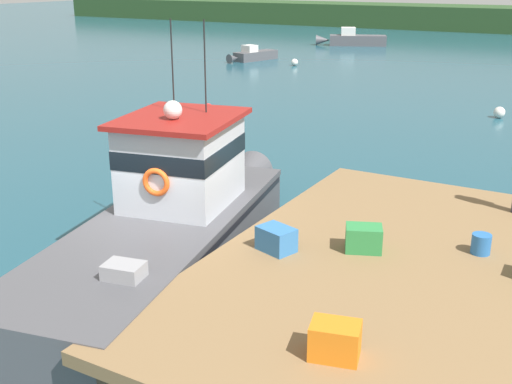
{
  "coord_description": "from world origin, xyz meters",
  "views": [
    {
      "loc": [
        7.24,
        -9.19,
        5.63
      ],
      "look_at": [
        1.2,
        1.46,
        1.4
      ],
      "focal_mm": 44.51,
      "sensor_mm": 36.0,
      "label": 1
    }
  ],
  "objects_px": {
    "crate_single_by_cleat": "(335,340)",
    "mooring_buoy_outer": "(208,108)",
    "mooring_buoy_channel_marker": "(295,62)",
    "crate_single_far": "(276,239)",
    "moored_boat_near_channel": "(353,39)",
    "mooring_buoy_spare_mooring": "(499,112)",
    "moored_boat_far_left": "(253,55)",
    "main_fishing_boat": "(170,223)",
    "crate_stack_mid_dock": "(364,238)",
    "bait_bucket": "(481,244)"
  },
  "relations": [
    {
      "from": "crate_single_far",
      "to": "crate_stack_mid_dock",
      "type": "bearing_deg",
      "value": 29.86
    },
    {
      "from": "mooring_buoy_spare_mooring",
      "to": "moored_boat_far_left",
      "type": "bearing_deg",
      "value": 148.85
    },
    {
      "from": "mooring_buoy_spare_mooring",
      "to": "mooring_buoy_channel_marker",
      "type": "xyz_separation_m",
      "value": [
        -14.24,
        9.9,
        -0.01
      ]
    },
    {
      "from": "moored_boat_far_left",
      "to": "mooring_buoy_outer",
      "type": "xyz_separation_m",
      "value": [
        6.92,
        -15.87,
        -0.16
      ]
    },
    {
      "from": "moored_boat_far_left",
      "to": "mooring_buoy_spare_mooring",
      "type": "relative_size",
      "value": 9.05
    },
    {
      "from": "bait_bucket",
      "to": "mooring_buoy_spare_mooring",
      "type": "distance_m",
      "value": 17.18
    },
    {
      "from": "crate_single_by_cleat",
      "to": "mooring_buoy_outer",
      "type": "distance_m",
      "value": 20.25
    },
    {
      "from": "bait_bucket",
      "to": "moored_boat_far_left",
      "type": "xyz_separation_m",
      "value": [
        -20.32,
        27.78,
        -1.01
      ]
    },
    {
      "from": "crate_single_far",
      "to": "crate_stack_mid_dock",
      "type": "relative_size",
      "value": 1.0
    },
    {
      "from": "main_fishing_boat",
      "to": "mooring_buoy_channel_marker",
      "type": "bearing_deg",
      "value": 111.58
    },
    {
      "from": "mooring_buoy_outer",
      "to": "moored_boat_near_channel",
      "type": "bearing_deg",
      "value": 99.03
    },
    {
      "from": "moored_boat_near_channel",
      "to": "mooring_buoy_outer",
      "type": "relative_size",
      "value": 14.05
    },
    {
      "from": "crate_single_by_cleat",
      "to": "mooring_buoy_channel_marker",
      "type": "relative_size",
      "value": 1.36
    },
    {
      "from": "mooring_buoy_spare_mooring",
      "to": "mooring_buoy_outer",
      "type": "distance_m",
      "value": 12.08
    },
    {
      "from": "mooring_buoy_outer",
      "to": "mooring_buoy_channel_marker",
      "type": "xyz_separation_m",
      "value": [
        -3.28,
        14.96,
        0.02
      ]
    },
    {
      "from": "moored_boat_far_left",
      "to": "mooring_buoy_channel_marker",
      "type": "height_order",
      "value": "moored_boat_far_left"
    },
    {
      "from": "mooring_buoy_outer",
      "to": "mooring_buoy_channel_marker",
      "type": "distance_m",
      "value": 15.32
    },
    {
      "from": "bait_bucket",
      "to": "moored_boat_far_left",
      "type": "distance_m",
      "value": 34.43
    },
    {
      "from": "crate_single_by_cleat",
      "to": "bait_bucket",
      "type": "relative_size",
      "value": 1.76
    },
    {
      "from": "main_fishing_boat",
      "to": "crate_stack_mid_dock",
      "type": "relative_size",
      "value": 16.61
    },
    {
      "from": "moored_boat_far_left",
      "to": "bait_bucket",
      "type": "bearing_deg",
      "value": -53.81
    },
    {
      "from": "crate_single_by_cleat",
      "to": "bait_bucket",
      "type": "xyz_separation_m",
      "value": [
        0.94,
        4.0,
        -0.05
      ]
    },
    {
      "from": "moored_boat_far_left",
      "to": "crate_single_by_cleat",
      "type": "bearing_deg",
      "value": -58.62
    },
    {
      "from": "crate_single_by_cleat",
      "to": "crate_single_far",
      "type": "bearing_deg",
      "value": 130.67
    },
    {
      "from": "moored_boat_near_channel",
      "to": "moored_boat_far_left",
      "type": "relative_size",
      "value": 1.36
    },
    {
      "from": "crate_single_by_cleat",
      "to": "mooring_buoy_channel_marker",
      "type": "xyz_separation_m",
      "value": [
        -15.74,
        30.87,
        -1.2
      ]
    },
    {
      "from": "main_fishing_boat",
      "to": "mooring_buoy_spare_mooring",
      "type": "height_order",
      "value": "main_fishing_boat"
    },
    {
      "from": "mooring_buoy_spare_mooring",
      "to": "moored_boat_near_channel",
      "type": "bearing_deg",
      "value": 123.74
    },
    {
      "from": "crate_single_by_cleat",
      "to": "moored_boat_near_channel",
      "type": "relative_size",
      "value": 0.11
    },
    {
      "from": "main_fishing_boat",
      "to": "mooring_buoy_spare_mooring",
      "type": "xyz_separation_m",
      "value": [
        3.2,
        18.03,
        -0.77
      ]
    },
    {
      "from": "mooring_buoy_channel_marker",
      "to": "mooring_buoy_outer",
      "type": "bearing_deg",
      "value": -77.64
    },
    {
      "from": "main_fishing_boat",
      "to": "mooring_buoy_spare_mooring",
      "type": "bearing_deg",
      "value": 79.95
    },
    {
      "from": "crate_stack_mid_dock",
      "to": "moored_boat_far_left",
      "type": "bearing_deg",
      "value": 122.98
    },
    {
      "from": "main_fishing_boat",
      "to": "bait_bucket",
      "type": "xyz_separation_m",
      "value": [
        5.63,
        1.07,
        0.36
      ]
    },
    {
      "from": "crate_single_far",
      "to": "crate_single_by_cleat",
      "type": "height_order",
      "value": "crate_single_by_cleat"
    },
    {
      "from": "crate_single_far",
      "to": "moored_boat_near_channel",
      "type": "bearing_deg",
      "value": 109.63
    },
    {
      "from": "crate_single_far",
      "to": "mooring_buoy_channel_marker",
      "type": "bearing_deg",
      "value": 115.65
    },
    {
      "from": "moored_boat_near_channel",
      "to": "mooring_buoy_outer",
      "type": "bearing_deg",
      "value": -80.97
    },
    {
      "from": "crate_stack_mid_dock",
      "to": "moored_boat_far_left",
      "type": "xyz_separation_m",
      "value": [
        -18.57,
        28.62,
        -1.05
      ]
    },
    {
      "from": "main_fishing_boat",
      "to": "crate_single_by_cleat",
      "type": "relative_size",
      "value": 16.61
    },
    {
      "from": "bait_bucket",
      "to": "moored_boat_far_left",
      "type": "height_order",
      "value": "bait_bucket"
    },
    {
      "from": "moored_boat_far_left",
      "to": "mooring_buoy_outer",
      "type": "height_order",
      "value": "moored_boat_far_left"
    },
    {
      "from": "mooring_buoy_outer",
      "to": "moored_boat_far_left",
      "type": "bearing_deg",
      "value": 113.55
    },
    {
      "from": "moored_boat_near_channel",
      "to": "mooring_buoy_channel_marker",
      "type": "relative_size",
      "value": 12.96
    },
    {
      "from": "crate_single_by_cleat",
      "to": "mooring_buoy_outer",
      "type": "height_order",
      "value": "crate_single_by_cleat"
    },
    {
      "from": "main_fishing_boat",
      "to": "crate_stack_mid_dock",
      "type": "xyz_separation_m",
      "value": [
        3.89,
        0.22,
        0.41
      ]
    },
    {
      "from": "main_fishing_boat",
      "to": "moored_boat_near_channel",
      "type": "height_order",
      "value": "main_fishing_boat"
    },
    {
      "from": "bait_bucket",
      "to": "moored_boat_far_left",
      "type": "bearing_deg",
      "value": 126.19
    },
    {
      "from": "moored_boat_near_channel",
      "to": "mooring_buoy_outer",
      "type": "height_order",
      "value": "moored_boat_near_channel"
    },
    {
      "from": "main_fishing_boat",
      "to": "moored_boat_far_left",
      "type": "xyz_separation_m",
      "value": [
        -14.68,
        28.84,
        -0.65
      ]
    }
  ]
}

